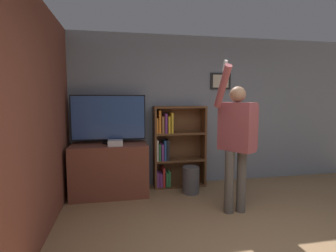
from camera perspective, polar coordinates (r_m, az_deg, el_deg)
name	(u,v)px	position (r m, az deg, el deg)	size (l,w,h in m)	color
wall_back	(195,111)	(4.89, 5.92, 3.33)	(6.46, 0.09, 2.70)	gray
wall_side_brick	(43,119)	(3.36, -25.50, 1.48)	(0.06, 4.41, 2.70)	brown
tv_ledge	(110,170)	(4.44, -12.57, -9.27)	(1.22, 0.61, 0.84)	brown
television	(109,118)	(4.37, -12.79, 1.60)	(1.19, 0.22, 0.80)	black
game_console	(115,143)	(4.19, -11.39, -3.64)	(0.23, 0.21, 0.09)	silver
bookshelf	(174,147)	(4.69, 1.22, -4.65)	(0.93, 0.28, 1.44)	brown
person	(237,136)	(3.67, 14.73, -2.22)	(0.62, 0.59, 2.05)	#56514C
waste_bin	(191,180)	(4.48, 5.00, -11.61)	(0.28, 0.28, 0.45)	#4C4C51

